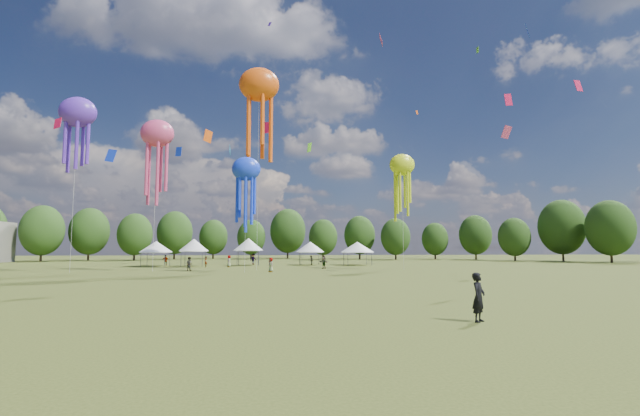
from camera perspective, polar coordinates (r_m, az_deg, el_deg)
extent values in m
plane|color=#384416|center=(18.71, -6.84, -14.18)|extent=(300.00, 300.00, 0.00)
imported|color=black|center=(18.66, 20.10, -10.93)|extent=(0.83, 0.82, 1.93)
imported|color=gray|center=(57.25, -16.80, -7.05)|extent=(1.05, 0.96, 1.74)
imported|color=gray|center=(67.16, -11.85, -6.85)|extent=(0.60, 0.89, 1.76)
imported|color=gray|center=(73.18, -1.17, -6.88)|extent=(0.71, 0.85, 1.60)
imported|color=gray|center=(76.35, -8.75, -6.64)|extent=(1.40, 1.27, 1.89)
imported|color=gray|center=(73.30, -19.64, -6.51)|extent=(1.04, 0.46, 1.75)
imported|color=gray|center=(60.72, 0.51, -7.16)|extent=(1.48, 1.50, 1.73)
imported|color=gray|center=(67.96, -14.77, -6.83)|extent=(0.40, 0.60, 1.60)
imported|color=gray|center=(52.98, -6.47, -7.42)|extent=(0.91, 1.00, 1.71)
cylinder|color=#47474C|center=(72.89, -22.47, -6.30)|extent=(0.08, 0.08, 2.07)
cylinder|color=#47474C|center=(76.32, -21.74, -6.26)|extent=(0.08, 0.08, 2.07)
cylinder|color=#47474C|center=(72.01, -19.72, -6.41)|extent=(0.08, 0.08, 2.07)
cylinder|color=#47474C|center=(75.48, -19.11, -6.36)|extent=(0.08, 0.08, 2.07)
cube|color=white|center=(74.13, -20.73, -5.50)|extent=(3.96, 3.96, 0.10)
cone|color=white|center=(74.13, -20.71, -4.77)|extent=(5.15, 5.15, 1.78)
cylinder|color=#47474C|center=(70.11, -17.78, -6.43)|extent=(0.08, 0.08, 2.27)
cylinder|color=#47474C|center=(73.23, -17.30, -6.38)|extent=(0.08, 0.08, 2.27)
cylinder|color=#47474C|center=(69.57, -15.19, -6.51)|extent=(0.08, 0.08, 2.27)
cylinder|color=#47474C|center=(72.71, -14.82, -6.45)|extent=(0.08, 0.08, 2.27)
cube|color=white|center=(71.37, -16.25, -5.49)|extent=(3.58, 3.58, 0.10)
cone|color=white|center=(71.37, -16.23, -4.68)|extent=(4.65, 4.65, 1.94)
cylinder|color=#47474C|center=(70.97, -10.83, -6.53)|extent=(0.08, 0.08, 2.35)
cylinder|color=#47474C|center=(74.31, -10.64, -6.47)|extent=(0.08, 0.08, 2.35)
cylinder|color=#47474C|center=(70.80, -8.10, -6.58)|extent=(0.08, 0.08, 2.35)
cylinder|color=#47474C|center=(74.16, -8.03, -6.51)|extent=(0.08, 0.08, 2.35)
cube|color=white|center=(72.52, -9.39, -5.56)|extent=(3.75, 3.75, 0.10)
cone|color=white|center=(72.52, -9.37, -4.72)|extent=(4.88, 4.88, 2.02)
cylinder|color=#47474C|center=(71.73, -2.52, -6.72)|extent=(0.08, 0.08, 2.06)
cylinder|color=#47474C|center=(75.07, -2.70, -6.65)|extent=(0.08, 0.08, 2.06)
cylinder|color=#47474C|center=(72.05, 0.16, -6.72)|extent=(0.08, 0.08, 2.06)
cylinder|color=#47474C|center=(75.38, -0.15, -6.65)|extent=(0.08, 0.08, 2.06)
cube|color=white|center=(73.52, -1.30, -5.85)|extent=(3.75, 3.75, 0.10)
cone|color=white|center=(73.52, -1.30, -5.12)|extent=(4.87, 4.87, 1.77)
cylinder|color=#47474C|center=(70.93, 3.68, -6.74)|extent=(0.08, 0.08, 2.04)
cylinder|color=#47474C|center=(74.83, 3.13, -6.66)|extent=(0.08, 0.08, 2.04)
cylinder|color=#47474C|center=(71.74, 6.81, -6.70)|extent=(0.08, 0.08, 2.04)
cylinder|color=#47474C|center=(75.60, 6.11, -6.63)|extent=(0.08, 0.08, 2.04)
cube|color=white|center=(73.23, 4.93, -5.85)|extent=(4.36, 4.36, 0.10)
cone|color=white|center=(73.22, 4.92, -5.12)|extent=(5.67, 5.67, 1.75)
ellipsoid|color=#D53E71|center=(59.05, -20.58, 9.16)|extent=(4.11, 2.88, 3.49)
cylinder|color=beige|center=(57.57, -20.85, 0.81)|extent=(0.03, 0.03, 17.24)
ellipsoid|color=#F3560F|center=(60.79, -8.00, 15.73)|extent=(5.36, 3.75, 4.55)
cylinder|color=beige|center=(57.56, -8.15, 4.21)|extent=(0.03, 0.03, 24.60)
ellipsoid|color=#D8EC18|center=(59.86, 10.72, 5.59)|extent=(3.44, 2.41, 2.93)
cylinder|color=beige|center=(58.96, 10.83, -1.13)|extent=(0.03, 0.03, 14.05)
ellipsoid|color=#5C2BC1|center=(60.62, -29.19, 10.91)|extent=(4.31, 3.02, 3.67)
cylinder|color=beige|center=(58.81, -29.60, 1.93)|extent=(0.03, 0.03, 19.08)
ellipsoid|color=#1A3BEC|center=(52.82, -9.66, 5.07)|extent=(3.41, 2.39, 2.90)
cylinder|color=beige|center=(52.09, -9.76, -1.60)|extent=(0.03, 0.03, 12.28)
cube|color=red|center=(80.95, -6.87, 10.45)|extent=(1.55, 1.01, 2.12)
cube|color=#F3560F|center=(84.76, 12.61, 12.14)|extent=(0.65, 0.56, 0.92)
cube|color=#5BBF1F|center=(68.96, -1.40, 7.95)|extent=(0.77, 1.53, 1.69)
cube|color=#1A3BEC|center=(54.83, 25.57, 20.23)|extent=(1.23, 1.20, 1.84)
cube|color=#5C2BC1|center=(90.50, -6.62, 22.86)|extent=(0.80, 0.51, 0.98)
cube|color=red|center=(57.85, 30.79, 13.63)|extent=(1.18, 0.57, 1.41)
cube|color=#1A3BEC|center=(90.73, -18.07, 7.05)|extent=(1.40, 0.84, 1.96)
cube|color=#D53E71|center=(82.49, 8.00, 21.00)|extent=(0.82, 1.88, 2.10)
cube|color=red|center=(78.81, 23.48, 12.91)|extent=(1.73, 0.51, 2.15)
cube|color=#D8EC18|center=(94.88, 10.65, 5.12)|extent=(1.37, 0.70, 1.68)
cube|color=#5BBF1F|center=(64.62, 19.97, 18.92)|extent=(0.09, 0.60, 0.78)
cube|color=#1A3BEC|center=(74.70, -25.76, 6.22)|extent=(1.92, 0.84, 2.23)
cube|color=#1798C4|center=(68.07, -11.73, 7.44)|extent=(0.15, 1.43, 1.64)
cube|color=#D53E71|center=(58.93, 23.28, 9.13)|extent=(1.45, 0.98, 1.53)
cube|color=red|center=(53.79, -31.19, 9.50)|extent=(0.90, 0.71, 1.28)
cube|color=#F3560F|center=(75.46, -14.48, 9.11)|extent=(1.39, 1.28, 2.23)
cylinder|color=#38281C|center=(107.58, -32.77, -5.05)|extent=(0.44, 0.44, 3.36)
ellipsoid|color=#234015|center=(107.63, -32.65, -2.48)|extent=(8.40, 8.40, 10.51)
cylinder|color=#38281C|center=(111.66, -28.12, -5.23)|extent=(0.44, 0.44, 3.41)
ellipsoid|color=#234015|center=(111.72, -28.01, -2.71)|extent=(8.53, 8.53, 10.66)
cylinder|color=#38281C|center=(107.94, -23.20, -5.53)|extent=(0.44, 0.44, 3.07)
ellipsoid|color=#234015|center=(107.98, -23.12, -3.19)|extent=(7.66, 7.66, 9.58)
cylinder|color=#38281C|center=(114.27, -18.58, -5.55)|extent=(0.44, 0.44, 3.43)
ellipsoid|color=#234015|center=(114.32, -18.51, -3.07)|extent=(8.58, 8.58, 10.73)
cylinder|color=#38281C|center=(118.37, -13.85, -5.76)|extent=(0.44, 0.44, 2.95)
ellipsoid|color=#234015|center=(118.39, -13.81, -3.71)|extent=(7.37, 7.37, 9.21)
cylinder|color=#38281C|center=(113.64, -9.04, -5.89)|extent=(0.44, 0.44, 2.89)
ellipsoid|color=#234015|center=(113.66, -9.01, -3.80)|extent=(7.23, 7.23, 9.04)
cylinder|color=#38281C|center=(118.07, -4.26, -5.69)|extent=(0.44, 0.44, 3.84)
ellipsoid|color=#234015|center=(118.15, -4.24, -3.01)|extent=(9.60, 9.60, 11.99)
cylinder|color=#38281C|center=(107.73, 0.41, -6.01)|extent=(0.44, 0.44, 2.84)
ellipsoid|color=#234015|center=(107.75, 0.41, -3.84)|extent=(7.11, 7.11, 8.89)
cylinder|color=#38281C|center=(111.89, 5.23, -5.88)|extent=(0.44, 0.44, 3.16)
ellipsoid|color=#234015|center=(111.92, 5.21, -3.55)|extent=(7.91, 7.91, 9.88)
cylinder|color=#38281C|center=(108.21, 9.91, -5.92)|extent=(0.44, 0.44, 2.88)
ellipsoid|color=#234015|center=(108.23, 9.87, -3.73)|extent=(7.21, 7.21, 9.01)
cylinder|color=#38281C|center=(113.58, 14.90, -5.85)|extent=(0.44, 0.44, 2.63)
ellipsoid|color=#234015|center=(113.58, 14.85, -3.94)|extent=(6.57, 6.57, 8.22)
cylinder|color=#38281C|center=(114.00, 19.78, -5.59)|extent=(0.44, 0.44, 3.13)
ellipsoid|color=#234015|center=(114.03, 19.71, -3.33)|extent=(7.81, 7.81, 9.77)
cylinder|color=#38281C|center=(105.01, 24.22, -5.61)|extent=(0.44, 0.44, 2.72)
ellipsoid|color=#234015|center=(105.03, 24.14, -3.48)|extent=(6.80, 6.80, 8.50)
cylinder|color=#38281C|center=(107.70, 29.28, -5.09)|extent=(0.44, 0.44, 3.81)
ellipsoid|color=#234015|center=(107.79, 29.15, -2.18)|extent=(9.52, 9.52, 11.90)
cylinder|color=#38281C|center=(102.74, 33.91, -4.98)|extent=(0.44, 0.44, 3.51)
ellipsoid|color=#234015|center=(102.80, 33.76, -2.17)|extent=(8.78, 8.78, 10.97)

